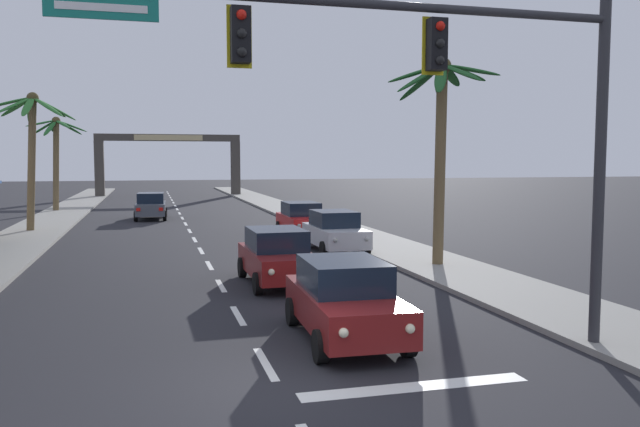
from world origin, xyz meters
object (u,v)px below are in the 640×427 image
at_px(sedan_oncoming_far, 151,206).
at_px(sedan_parked_mid_kerb, 301,219).
at_px(palm_left_third, 32,132).
at_px(palm_right_second, 441,116).
at_px(sedan_lead_at_stop_bar, 345,299).
at_px(sedan_third_in_queue, 277,256).
at_px(traffic_signal_mast, 448,84).
at_px(palm_left_farthest, 56,146).
at_px(town_gateway_arch, 169,156).
at_px(sedan_parked_nearest_kerb, 335,231).

relative_size(sedan_oncoming_far, sedan_parked_mid_kerb, 1.01).
xyz_separation_m(sedan_oncoming_far, palm_left_third, (-5.84, -6.34, 4.34)).
relative_size(sedan_oncoming_far, palm_right_second, 0.62).
distance_m(sedan_lead_at_stop_bar, sedan_parked_mid_kerb, 18.42).
bearing_deg(sedan_parked_mid_kerb, sedan_third_in_queue, -106.67).
bearing_deg(sedan_third_in_queue, palm_left_third, 119.54).
xyz_separation_m(traffic_signal_mast, palm_left_farthest, (-11.67, 38.76, -0.45)).
bearing_deg(palm_right_second, town_gateway_arch, 99.34).
xyz_separation_m(traffic_signal_mast, palm_right_second, (4.50, 9.75, 0.10)).
height_order(palm_right_second, town_gateway_arch, palm_right_second).
distance_m(sedan_third_in_queue, sedan_parked_nearest_kerb, 7.14).
xyz_separation_m(sedan_lead_at_stop_bar, palm_left_farthest, (-10.30, 36.85, 3.87)).
height_order(palm_left_third, palm_left_farthest, palm_left_third).
xyz_separation_m(sedan_third_in_queue, town_gateway_arch, (-1.70, 48.72, 3.27)).
height_order(traffic_signal_mast, sedan_third_in_queue, traffic_signal_mast).
distance_m(sedan_parked_mid_kerb, town_gateway_arch, 37.50).
bearing_deg(town_gateway_arch, sedan_oncoming_far, -94.32).
height_order(sedan_third_in_queue, palm_left_third, palm_left_third).
relative_size(sedan_lead_at_stop_bar, sedan_third_in_queue, 1.00).
relative_size(traffic_signal_mast, sedan_third_in_queue, 2.40).
height_order(palm_left_third, palm_right_second, palm_right_second).
height_order(sedan_third_in_queue, palm_right_second, palm_right_second).
distance_m(sedan_lead_at_stop_bar, sedan_third_in_queue, 6.39).
height_order(traffic_signal_mast, sedan_lead_at_stop_bar, traffic_signal_mast).
distance_m(traffic_signal_mast, palm_left_third, 27.38).
bearing_deg(palm_left_third, palm_left_farthest, 92.56).
bearing_deg(town_gateway_arch, sedan_lead_at_stop_bar, -88.02).
bearing_deg(palm_right_second, sedan_oncoming_far, 114.19).
distance_m(sedan_parked_mid_kerb, palm_left_third, 14.59).
height_order(sedan_third_in_queue, sedan_oncoming_far, same).
xyz_separation_m(sedan_oncoming_far, sedan_parked_mid_kerb, (7.16, -11.34, 0.00)).
xyz_separation_m(traffic_signal_mast, town_gateway_arch, (-3.28, 57.03, -1.05)).
bearing_deg(sedan_oncoming_far, palm_left_third, -132.68).
distance_m(sedan_parked_mid_kerb, palm_left_farthest, 23.47).
bearing_deg(sedan_parked_mid_kerb, palm_right_second, -76.03).
bearing_deg(palm_right_second, sedan_third_in_queue, -166.63).
relative_size(sedan_third_in_queue, palm_left_third, 0.62).
xyz_separation_m(traffic_signal_mast, sedan_parked_nearest_kerb, (2.04, 14.46, -4.32)).
xyz_separation_m(palm_right_second, town_gateway_arch, (-7.78, 47.28, -1.15)).
bearing_deg(sedan_oncoming_far, traffic_signal_mast, -80.56).
relative_size(traffic_signal_mast, palm_right_second, 1.47).
bearing_deg(palm_left_third, palm_right_second, -44.51).
bearing_deg(sedan_lead_at_stop_bar, sedan_parked_nearest_kerb, 74.79).
relative_size(sedan_parked_mid_kerb, palm_right_second, 0.61).
relative_size(palm_left_farthest, palm_right_second, 0.94).
xyz_separation_m(traffic_signal_mast, sedan_third_in_queue, (-1.57, 8.30, -4.32)).
bearing_deg(palm_left_farthest, sedan_third_in_queue, -71.65).
xyz_separation_m(sedan_third_in_queue, sedan_parked_mid_kerb, (3.51, 11.74, 0.00)).
distance_m(sedan_parked_nearest_kerb, palm_right_second, 6.91).
xyz_separation_m(sedan_lead_at_stop_bar, sedan_third_in_queue, (-0.20, 6.39, 0.00)).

